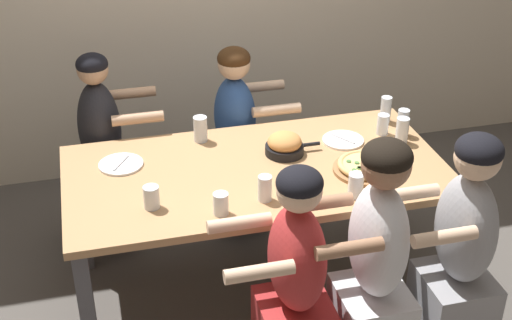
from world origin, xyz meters
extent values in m
plane|color=#514C47|center=(0.00, 0.00, 0.00)|extent=(18.00, 18.00, 0.00)
cube|color=tan|center=(0.00, 0.00, 0.74)|extent=(1.91, 0.96, 0.04)
cube|color=#4C4C51|center=(-0.89, -0.42, 0.36)|extent=(0.07, 0.07, 0.72)
cube|color=#4C4C51|center=(0.89, -0.42, 0.36)|extent=(0.07, 0.07, 0.72)
cube|color=#4C4C51|center=(-0.89, 0.42, 0.36)|extent=(0.07, 0.07, 0.72)
cube|color=#4C4C51|center=(0.89, 0.42, 0.36)|extent=(0.07, 0.07, 0.72)
cylinder|color=#996B42|center=(0.52, -0.16, 0.77)|extent=(0.32, 0.32, 0.02)
torus|color=#DBB26B|center=(0.52, -0.16, 0.80)|extent=(0.28, 0.28, 0.03)
cylinder|color=#E5C675|center=(0.52, -0.16, 0.79)|extent=(0.24, 0.24, 0.03)
cylinder|color=#4C7A3D|center=(0.48, -0.21, 0.81)|extent=(0.02, 0.02, 0.01)
cylinder|color=#4C7A3D|center=(0.45, -0.12, 0.81)|extent=(0.02, 0.02, 0.01)
cylinder|color=#4C7A3D|center=(0.44, -0.21, 0.81)|extent=(0.02, 0.02, 0.01)
cylinder|color=#4C7A3D|center=(0.47, -0.20, 0.81)|extent=(0.02, 0.02, 0.01)
cylinder|color=#4C7A3D|center=(0.48, -0.15, 0.81)|extent=(0.02, 0.02, 0.01)
cylinder|color=#4C7A3D|center=(0.48, -0.20, 0.81)|extent=(0.02, 0.02, 0.01)
cylinder|color=black|center=(0.18, 0.11, 0.79)|extent=(0.20, 0.20, 0.05)
cylinder|color=black|center=(0.33, 0.11, 0.80)|extent=(0.09, 0.02, 0.02)
ellipsoid|color=#D68E4C|center=(0.18, 0.11, 0.83)|extent=(0.18, 0.18, 0.10)
cylinder|color=white|center=(0.53, 0.17, 0.77)|extent=(0.22, 0.22, 0.01)
cube|color=#B7B7BC|center=(0.53, 0.17, 0.78)|extent=(0.09, 0.14, 0.01)
cylinder|color=white|center=(-0.65, 0.20, 0.77)|extent=(0.23, 0.23, 0.01)
cube|color=#B7B7BC|center=(-0.65, 0.20, 0.78)|extent=(0.09, 0.14, 0.01)
cylinder|color=silver|center=(-0.25, -0.35, 0.82)|extent=(0.07, 0.07, 0.11)
cylinder|color=black|center=(-0.25, -0.35, 0.79)|extent=(0.06, 0.06, 0.06)
cylinder|color=silver|center=(0.84, 0.34, 0.84)|extent=(0.06, 0.06, 0.15)
cylinder|color=silver|center=(0.84, 0.34, 0.80)|extent=(0.05, 0.05, 0.07)
cylinder|color=silver|center=(-0.03, -0.29, 0.83)|extent=(0.07, 0.07, 0.13)
cylinder|color=black|center=(-0.03, -0.29, 0.81)|extent=(0.06, 0.06, 0.08)
cylinder|color=silver|center=(0.76, 0.20, 0.82)|extent=(0.06, 0.06, 0.11)
cylinder|color=silver|center=(0.76, 0.20, 0.81)|extent=(0.06, 0.06, 0.09)
cylinder|color=silver|center=(0.82, 0.08, 0.83)|extent=(0.07, 0.07, 0.14)
cylinder|color=black|center=(0.82, 0.08, 0.80)|extent=(0.06, 0.06, 0.08)
cylinder|color=silver|center=(0.86, 0.16, 0.84)|extent=(0.06, 0.06, 0.15)
cylinder|color=silver|center=(-0.21, 0.36, 0.83)|extent=(0.07, 0.07, 0.14)
cylinder|color=silver|center=(0.39, -0.36, 0.82)|extent=(0.07, 0.07, 0.12)
cylinder|color=black|center=(0.39, -0.36, 0.80)|extent=(0.06, 0.06, 0.08)
cylinder|color=silver|center=(-0.55, -0.22, 0.82)|extent=(0.07, 0.07, 0.11)
cylinder|color=silver|center=(-0.55, -0.22, 0.80)|extent=(0.06, 0.06, 0.08)
cube|color=#2D5193|center=(0.05, 0.70, 0.24)|extent=(0.32, 0.34, 0.47)
ellipsoid|color=#2D5193|center=(0.05, 0.70, 0.72)|extent=(0.24, 0.36, 0.49)
sphere|color=beige|center=(0.05, 0.70, 1.05)|extent=(0.19, 0.19, 0.19)
ellipsoid|color=#422814|center=(0.05, 0.70, 1.08)|extent=(0.19, 0.19, 0.13)
cylinder|color=beige|center=(0.26, 0.87, 0.81)|extent=(0.28, 0.06, 0.06)
cylinder|color=beige|center=(0.26, 0.53, 0.81)|extent=(0.28, 0.06, 0.06)
cube|color=#99999E|center=(0.78, -0.70, 0.24)|extent=(0.32, 0.34, 0.47)
ellipsoid|color=#99999E|center=(0.78, -0.70, 0.74)|extent=(0.24, 0.36, 0.53)
sphere|color=beige|center=(0.78, -0.70, 1.10)|extent=(0.20, 0.20, 0.20)
ellipsoid|color=black|center=(0.78, -0.70, 1.14)|extent=(0.21, 0.21, 0.14)
cylinder|color=beige|center=(0.58, -0.87, 0.85)|extent=(0.28, 0.06, 0.06)
cylinder|color=beige|center=(0.58, -0.53, 0.85)|extent=(0.28, 0.06, 0.06)
cube|color=#232328|center=(-0.73, 0.70, 0.24)|extent=(0.32, 0.34, 0.47)
ellipsoid|color=#232328|center=(-0.73, 0.70, 0.74)|extent=(0.24, 0.36, 0.54)
sphere|color=tan|center=(-0.73, 0.70, 1.09)|extent=(0.17, 0.17, 0.17)
ellipsoid|color=black|center=(-0.73, 0.70, 1.12)|extent=(0.17, 0.17, 0.12)
cylinder|color=tan|center=(-0.53, 0.87, 0.85)|extent=(0.28, 0.06, 0.06)
cylinder|color=tan|center=(-0.53, 0.53, 0.85)|extent=(0.28, 0.06, 0.06)
ellipsoid|color=silver|center=(0.37, -0.70, 0.75)|extent=(0.24, 0.36, 0.56)
sphere|color=#9E7051|center=(0.37, -0.70, 1.13)|extent=(0.21, 0.21, 0.21)
ellipsoid|color=black|center=(0.37, -0.70, 1.16)|extent=(0.21, 0.21, 0.15)
cylinder|color=#9E7051|center=(0.16, -0.87, 0.87)|extent=(0.28, 0.06, 0.06)
cylinder|color=#9E7051|center=(0.16, -0.53, 0.87)|extent=(0.28, 0.06, 0.06)
ellipsoid|color=#B22D2D|center=(0.00, -0.70, 0.72)|extent=(0.24, 0.36, 0.50)
sphere|color=beige|center=(0.00, -0.70, 1.06)|extent=(0.19, 0.19, 0.19)
ellipsoid|color=black|center=(0.00, -0.70, 1.10)|extent=(0.19, 0.19, 0.13)
cylinder|color=beige|center=(-0.21, -0.87, 0.82)|extent=(0.28, 0.06, 0.06)
cylinder|color=beige|center=(-0.21, -0.53, 0.82)|extent=(0.28, 0.06, 0.06)
camera|label=1|loc=(-0.76, -2.99, 2.57)|focal=50.00mm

